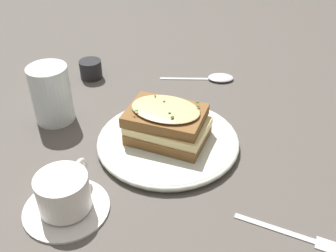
# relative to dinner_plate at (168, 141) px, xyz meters

# --- Properties ---
(ground_plane) EXTENTS (2.40, 2.40, 0.00)m
(ground_plane) POSITION_rel_dinner_plate_xyz_m (-0.03, 0.01, -0.01)
(ground_plane) COLOR #514C47
(dinner_plate) EXTENTS (0.26, 0.26, 0.02)m
(dinner_plate) POSITION_rel_dinner_plate_xyz_m (0.00, 0.00, 0.00)
(dinner_plate) COLOR silver
(dinner_plate) RESTS_ON ground_plane
(sandwich) EXTENTS (0.15, 0.17, 0.07)m
(sandwich) POSITION_rel_dinner_plate_xyz_m (0.00, 0.00, 0.04)
(sandwich) COLOR brown
(sandwich) RESTS_ON dinner_plate
(teacup_with_saucer) EXTENTS (0.13, 0.13, 0.06)m
(teacup_with_saucer) POSITION_rel_dinner_plate_xyz_m (-0.22, -0.02, 0.02)
(teacup_with_saucer) COLOR white
(teacup_with_saucer) RESTS_ON ground_plane
(water_glass) EXTENTS (0.08, 0.08, 0.12)m
(water_glass) POSITION_rel_dinner_plate_xyz_m (-0.11, 0.21, 0.05)
(water_glass) COLOR silver
(water_glass) RESTS_ON ground_plane
(fork) EXTENTS (0.09, 0.18, 0.00)m
(fork) POSITION_rel_dinner_plate_xyz_m (0.01, -0.30, -0.01)
(fork) COLOR silver
(fork) RESTS_ON ground_plane
(spoon) EXTENTS (0.14, 0.14, 0.01)m
(spoon) POSITION_rel_dinner_plate_xyz_m (0.25, 0.11, -0.00)
(spoon) COLOR silver
(spoon) RESTS_ON ground_plane
(condiment_pot) EXTENTS (0.05, 0.05, 0.04)m
(condiment_pot) POSITION_rel_dinner_plate_xyz_m (0.04, 0.32, 0.01)
(condiment_pot) COLOR black
(condiment_pot) RESTS_ON ground_plane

